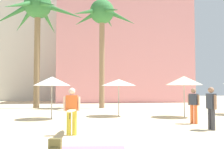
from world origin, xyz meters
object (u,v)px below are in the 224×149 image
Objects in this scene: cafe_umbrella_1 at (119,83)px; person_near_left at (194,104)px; cafe_umbrella_2 at (52,81)px; person_mid_center at (72,110)px; beach_towel at (92,149)px; palm_tree_far_left at (102,18)px; backpack at (55,148)px; palm_tree_left at (37,13)px; person_mid_left at (211,106)px; cafe_umbrella_3 at (184,81)px.

person_near_left is at bearing -56.31° from cafe_umbrella_1.
person_mid_center is at bearing -79.91° from cafe_umbrella_2.
person_near_left is (5.24, 4.76, 0.91)m from beach_towel.
person_near_left is at bearing -75.91° from palm_tree_far_left.
palm_tree_far_left is 18.93m from backpack.
palm_tree_far_left is at bearing -8.19° from palm_tree_left.
cafe_umbrella_1 is 7.40m from person_mid_center.
palm_tree_far_left is 3.10× the size of person_mid_center.
person_near_left is at bearing -25.49° from cafe_umbrella_2.
backpack is at bearing -86.18° from cafe_umbrella_2.
cafe_umbrella_1 is 0.72× the size of person_mid_center.
backpack is (-3.38, -9.53, -1.84)m from cafe_umbrella_1.
palm_tree_left is 18.34m from person_mid_left.
person_near_left is at bearing 141.72° from backpack.
beach_towel is at bearing -172.99° from person_near_left.
backpack is at bearing -174.66° from person_near_left.
person_mid_left is (5.03, 2.77, 0.93)m from beach_towel.
palm_tree_far_left is 5.43× the size of beach_towel.
backpack is at bearing 22.48° from person_mid_left.
person_mid_left is at bearing -38.48° from cafe_umbrella_2.
person_mid_center is at bearing -140.33° from cafe_umbrella_3.
backpack is (-7.09, -8.35, -1.94)m from cafe_umbrella_3.
person_near_left is (6.20, 5.30, 0.72)m from backpack.
backpack is at bearing 179.09° from person_mid_center.
person_mid_left is at bearing -59.78° from palm_tree_left.
palm_tree_far_left is 11.07m from cafe_umbrella_3.
palm_tree_far_left is 23.04× the size of backpack.
cafe_umbrella_2 is 0.74× the size of person_mid_center.
palm_tree_far_left is at bearing -179.76° from backpack.
palm_tree_far_left is 10.98m from cafe_umbrella_2.
palm_tree_left is 4.30× the size of cafe_umbrella_3.
backpack is 0.25× the size of person_mid_left.
person_near_left reaches higher than beach_towel.
palm_tree_far_left is 4.31× the size of cafe_umbrella_1.
cafe_umbrella_2 is at bearing 100.81° from beach_towel.
palm_tree_far_left is 5.65× the size of person_mid_left.
palm_tree_left is 6.05× the size of person_mid_left.
beach_towel is (-2.43, -8.98, -2.04)m from cafe_umbrella_1.
person_mid_center is 5.56m from person_mid_left.
palm_tree_far_left is 4.02× the size of cafe_umbrella_3.
person_mid_left is at bearing -77.01° from person_mid_center.
cafe_umbrella_1 is 5.34× the size of backpack.
beach_towel is (-2.32, -16.41, -7.96)m from palm_tree_far_left.
cafe_umbrella_2 is at bearing -114.53° from palm_tree_far_left.
cafe_umbrella_1 reaches higher than person_mid_center.
cafe_umbrella_3 is at bearing -108.94° from person_mid_left.
palm_tree_left is at bearing 101.43° from cafe_umbrella_2.
backpack is 6.88m from person_mid_left.
backpack is 0.25× the size of person_near_left.
palm_tree_left is at bearing 171.81° from palm_tree_far_left.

